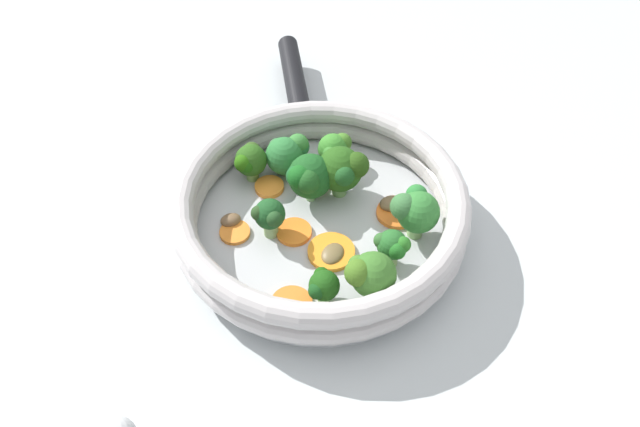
{
  "coord_description": "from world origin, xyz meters",
  "views": [
    {
      "loc": [
        0.4,
        -0.11,
        0.5
      ],
      "look_at": [
        0.0,
        0.0,
        0.03
      ],
      "focal_mm": 35.0,
      "sensor_mm": 36.0,
      "label": 1
    }
  ],
  "objects": [
    {
      "name": "ground_plane",
      "position": [
        0.0,
        0.0,
        0.0
      ],
      "size": [
        4.0,
        4.0,
        0.0
      ],
      "primitive_type": "plane",
      "color": "#B3BABB"
    },
    {
      "name": "skillet",
      "position": [
        0.0,
        0.0,
        0.01
      ],
      "size": [
        0.27,
        0.27,
        0.02
      ],
      "primitive_type": "cylinder",
      "color": "#B2B5B7",
      "rests_on": "ground_plane"
    },
    {
      "name": "skillet_rim_wall",
      "position": [
        0.0,
        0.0,
        0.04
      ],
      "size": [
        0.3,
        0.3,
        0.05
      ],
      "color": "#B9B3B2",
      "rests_on": "skillet"
    },
    {
      "name": "skillet_handle",
      "position": [
        -0.22,
        0.03,
        0.03
      ],
      "size": [
        0.18,
        0.05,
        0.03
      ],
      "primitive_type": "cylinder",
      "rotation": [
        1.57,
        0.0,
        4.58
      ],
      "color": "black",
      "rests_on": "skillet"
    },
    {
      "name": "skillet_rivet_left",
      "position": [
        -0.12,
        0.04,
        0.02
      ],
      "size": [
        0.01,
        0.01,
        0.01
      ],
      "primitive_type": "sphere",
      "color": "#B3B4BA",
      "rests_on": "skillet"
    },
    {
      "name": "skillet_rivet_right",
      "position": [
        -0.13,
        -0.01,
        0.02
      ],
      "size": [
        0.01,
        0.01,
        0.01
      ],
      "primitive_type": "sphere",
      "color": "#AFB0B9",
      "rests_on": "skillet"
    },
    {
      "name": "carrot_slice_0",
      "position": [
        0.01,
        0.08,
        0.02
      ],
      "size": [
        0.04,
        0.04,
        0.0
      ],
      "primitive_type": "cylinder",
      "rotation": [
        0.0,
        0.0,
        1.62
      ],
      "color": "orange",
      "rests_on": "skillet"
    },
    {
      "name": "carrot_slice_1",
      "position": [
        0.04,
        -0.0,
        0.02
      ],
      "size": [
        0.07,
        0.07,
        0.01
      ],
      "primitive_type": "cylinder",
      "rotation": [
        0.0,
        0.0,
        5.59
      ],
      "color": "orange",
      "rests_on": "skillet"
    },
    {
      "name": "carrot_slice_2",
      "position": [
        0.09,
        -0.05,
        0.02
      ],
      "size": [
        0.05,
        0.05,
        0.0
      ],
      "primitive_type": "cylinder",
      "rotation": [
        0.0,
        0.0,
        2.62
      ],
      "color": "orange",
      "rests_on": "skillet"
    },
    {
      "name": "carrot_slice_3",
      "position": [
        -0.05,
        0.01,
        0.02
      ],
      "size": [
        0.04,
        0.04,
        0.01
      ],
      "primitive_type": "cylinder",
      "rotation": [
        0.0,
        0.0,
        5.49
      ],
      "color": "orange",
      "rests_on": "skillet"
    },
    {
      "name": "carrot_slice_4",
      "position": [
        -0.06,
        -0.04,
        0.02
      ],
      "size": [
        0.04,
        0.04,
        0.01
      ],
      "primitive_type": "cylinder",
      "rotation": [
        0.0,
        0.0,
        4.47
      ],
      "color": "orange",
      "rests_on": "skillet"
    },
    {
      "name": "carrot_slice_5",
      "position": [
        0.01,
        -0.03,
        0.02
      ],
      "size": [
        0.04,
        0.04,
        0.0
      ],
      "primitive_type": "cylinder",
      "rotation": [
        0.0,
        0.0,
        1.71
      ],
      "color": "orange",
      "rests_on": "skillet"
    },
    {
      "name": "carrot_slice_6",
      "position": [
        -0.01,
        -0.09,
        0.02
      ],
      "size": [
        0.04,
        0.04,
        0.0
      ],
      "primitive_type": "cylinder",
      "rotation": [
        0.0,
        0.0,
        0.71
      ],
      "color": "orange",
      "rests_on": "skillet"
    },
    {
      "name": "broccoli_floret_0",
      "position": [
        -0.03,
        -0.0,
        0.05
      ],
      "size": [
        0.05,
        0.05,
        0.06
      ],
      "color": "#7EAD6F",
      "rests_on": "skillet"
    },
    {
      "name": "broccoli_floret_1",
      "position": [
        -0.03,
        0.03,
        0.05
      ],
      "size": [
        0.05,
        0.05,
        0.06
      ],
      "color": "#669453",
      "rests_on": "skillet"
    },
    {
      "name": "broccoli_floret_2",
      "position": [
        0.1,
        0.02,
        0.05
      ],
      "size": [
        0.04,
        0.05,
        0.05
      ],
      "color": "#82AD61",
      "rests_on": "skillet"
    },
    {
      "name": "broccoli_floret_3",
      "position": [
        0.0,
        -0.05,
        0.04
      ],
      "size": [
        0.03,
        0.03,
        0.05
      ],
      "color": "#87A666",
      "rests_on": "skillet"
    },
    {
      "name": "broccoli_floret_4",
      "position": [
        0.07,
        0.05,
        0.04
      ],
      "size": [
        0.03,
        0.03,
        0.04
      ],
      "color": "#7EA35D",
      "rests_on": "skillet"
    },
    {
      "name": "broccoli_floret_5",
      "position": [
        -0.08,
        -0.05,
        0.04
      ],
      "size": [
        0.04,
        0.04,
        0.04
      ],
      "color": "#7A9E4E",
      "rests_on": "skillet"
    },
    {
      "name": "broccoli_floret_6",
      "position": [
        -0.08,
        0.04,
        0.04
      ],
      "size": [
        0.04,
        0.04,
        0.04
      ],
      "color": "#85A75C",
      "rests_on": "skillet"
    },
    {
      "name": "broccoli_floret_7",
      "position": [
        0.04,
        0.08,
        0.05
      ],
      "size": [
        0.05,
        0.05,
        0.05
      ],
      "color": "#7FAD63",
      "rests_on": "skillet"
    },
    {
      "name": "broccoli_floret_8",
      "position": [
        0.09,
        -0.02,
        0.04
      ],
      "size": [
        0.03,
        0.03,
        0.04
      ],
      "color": "#7EB462",
      "rests_on": "skillet"
    },
    {
      "name": "broccoli_floret_9",
      "position": [
        -0.08,
        -0.01,
        0.04
      ],
      "size": [
        0.04,
        0.05,
        0.05
      ],
      "color": "#618851",
      "rests_on": "skillet"
    },
    {
      "name": "mushroom_piece_0",
      "position": [
        -0.02,
        -0.09,
        0.02
      ],
      "size": [
        0.02,
        0.02,
        0.01
      ],
      "primitive_type": "ellipsoid",
      "rotation": [
        0.0,
        0.0,
        1.67
      ],
      "color": "brown",
      "rests_on": "skillet"
    },
    {
      "name": "mushroom_piece_1",
      "position": [
        0.0,
        0.08,
        0.02
      ],
      "size": [
        0.02,
        0.03,
        0.01
      ],
      "primitive_type": "ellipsoid",
      "rotation": [
        0.0,
        0.0,
        1.48
      ],
      "color": "brown",
      "rests_on": "skillet"
    },
    {
      "name": "mushroom_piece_2",
      "position": [
        0.05,
        -0.0,
        0.02
      ],
      "size": [
        0.03,
        0.03,
        0.01
      ],
      "primitive_type": "ellipsoid",
      "rotation": [
        0.0,
        0.0,
        2.42
      ],
      "color": "brown",
      "rests_on": "skillet"
    }
  ]
}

